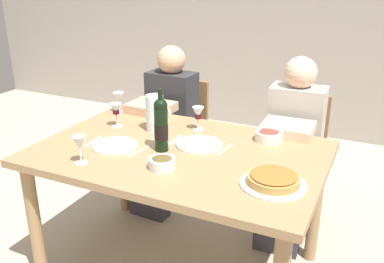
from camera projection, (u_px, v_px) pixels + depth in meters
The scene contains 20 objects.
dining_table at pixel (180, 165), 2.27m from camera, with size 1.50×1.00×0.76m.
wine_bottle at pixel (161, 125), 2.18m from camera, with size 0.07×0.07×0.33m.
water_pitcher at pixel (155, 115), 2.47m from camera, with size 0.16×0.11×0.21m.
baked_tart at pixel (274, 180), 1.86m from camera, with size 0.30×0.30×0.06m.
salad_bowl at pixel (269, 135), 2.34m from camera, with size 0.15×0.15×0.06m.
olive_bowl at pixel (162, 162), 2.02m from camera, with size 0.13×0.13×0.06m.
wine_glass_left_diner at pixel (116, 110), 2.53m from camera, with size 0.07×0.07×0.15m.
wine_glass_right_diner at pixel (79, 144), 2.04m from camera, with size 0.07×0.07×0.14m.
wine_glass_centre at pixel (198, 114), 2.48m from camera, with size 0.07×0.07×0.14m.
wine_glass_spare at pixel (119, 98), 2.78m from camera, with size 0.07×0.07×0.14m.
dinner_plate_left_setting at pixel (199, 144), 2.29m from camera, with size 0.25×0.25×0.01m, color white.
dinner_plate_right_setting at pixel (115, 146), 2.27m from camera, with size 0.24×0.24×0.01m, color white.
fork_left_setting at pixel (175, 140), 2.35m from camera, with size 0.16×0.01×0.01m, color silver.
knife_left_setting at pixel (225, 150), 2.23m from camera, with size 0.18×0.01×0.01m, color silver.
knife_right_setting at pixel (139, 151), 2.21m from camera, with size 0.18×0.01×0.01m, color silver.
spoon_right_setting at pixel (93, 142), 2.33m from camera, with size 0.16×0.01×0.01m, color silver.
chair_left at pixel (180, 130), 3.26m from camera, with size 0.42×0.42×0.87m.
diner_left at pixel (164, 124), 3.02m from camera, with size 0.35×0.51×1.16m.
chair_right at pixel (297, 150), 2.89m from camera, with size 0.41×0.41×0.87m.
diner_right at pixel (291, 146), 2.65m from camera, with size 0.35×0.51×1.16m.
Camera 1 is at (0.94, -1.83, 1.65)m, focal length 39.66 mm.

